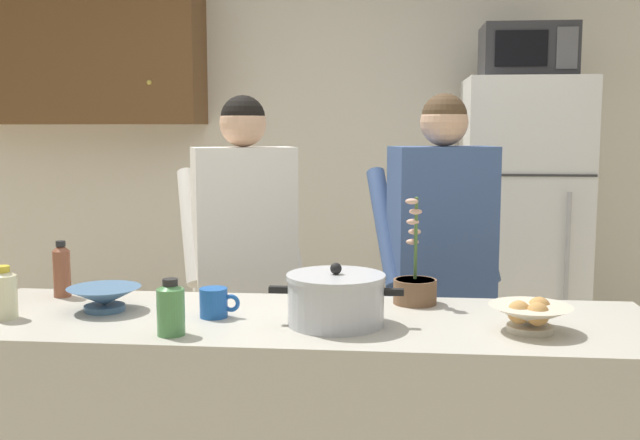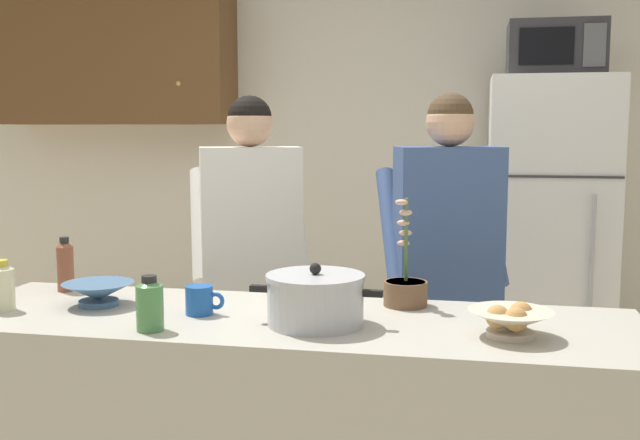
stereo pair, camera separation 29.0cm
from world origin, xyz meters
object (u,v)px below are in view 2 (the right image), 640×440
Objects in this scene: coffee_mug at (200,300)px; cooking_pot at (315,299)px; refrigerator at (547,246)px; empty_bowl at (98,292)px; microwave at (555,50)px; bottle_mid_counter at (150,304)px; person_near_pot at (251,242)px; bottle_near_edge at (1,286)px; bread_bowl at (511,321)px; potted_orchid at (405,288)px; bottle_far_corner at (65,265)px; person_by_sink at (447,247)px.

cooking_pot is at bearing -7.46° from coffee_mug.
refrigerator is 7.35× the size of empty_bowl.
microwave reaches higher than bottle_mid_counter.
bottle_mid_counter is at bearing -160.76° from cooking_pot.
person_near_pot is 9.87× the size of bottle_mid_counter.
bread_bowl is at bearing 0.14° from bottle_near_edge.
potted_orchid is (1.31, 0.34, -0.02)m from bottle_near_edge.
bottle_far_corner is (-1.01, 0.29, 0.02)m from cooking_pot.
microwave reaches higher than refrigerator.
refrigerator is 1.08× the size of person_near_pot.
coffee_mug is at bearing -20.90° from bottle_far_corner.
microwave reaches higher than bottle_near_edge.
microwave is at bearing 64.24° from person_by_sink.
person_by_sink is at bearing 31.74° from bottle_near_edge.
bottle_near_edge is at bearing -178.30° from cooking_pot.
potted_orchid reaches higher than bread_bowl.
refrigerator is 13.68× the size of coffee_mug.
microwave is at bearing 47.35° from empty_bowl.
bottle_near_edge is (-1.44, -0.89, -0.04)m from person_by_sink.
bottle_mid_counter is (0.59, -0.13, -0.00)m from bottle_near_edge.
person_by_sink reaches higher than person_near_pot.
person_by_sink is 0.94m from cooking_pot.
empty_bowl is at bearing -146.70° from person_by_sink.
cooking_pot reaches higher than coffee_mug.
microwave is 1.46m from person_by_sink.
person_by_sink is at bearing 66.44° from cooking_pot.
potted_orchid is (0.65, 0.25, 0.02)m from coffee_mug.
bottle_near_edge is (-0.67, -0.08, 0.04)m from coffee_mug.
potted_orchid reaches higher than empty_bowl.
bread_bowl reaches higher than coffee_mug.
cooking_pot is at bearing -129.48° from potted_orchid.
microwave is 1.93× the size of bread_bowl.
cooking_pot is (-0.37, -0.86, -0.04)m from person_by_sink.
microwave reaches higher than person_near_pot.
microwave is 1.97× the size of empty_bowl.
bread_bowl is at bearing -44.90° from potted_orchid.
refrigerator reaches higher than cooking_pot.
empty_bowl is (-0.78, 0.10, -0.03)m from cooking_pot.
microwave is 2.29m from cooking_pot.
coffee_mug is 0.98m from bread_bowl.
bottle_near_edge is at bearing -148.26° from person_by_sink.
bottle_far_corner is at bearing -135.94° from person_near_pot.
cooking_pot is 0.50m from bottle_mid_counter.
microwave is at bearing 65.23° from cooking_pot.
person_near_pot is at bearing 54.82° from bottle_near_edge.
person_by_sink is 12.73× the size of coffee_mug.
coffee_mug is 0.64× the size of bottle_far_corner.
potted_orchid is at bearing 0.77° from bottle_far_corner.
potted_orchid is at bearing 14.38° from bottle_near_edge.
person_by_sink is (-0.50, -1.06, 0.15)m from refrigerator.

